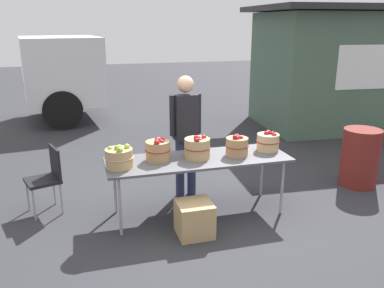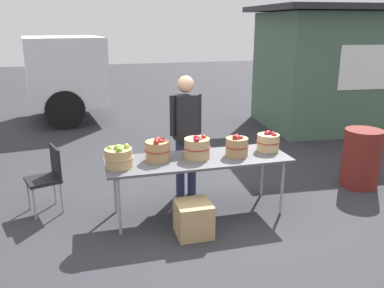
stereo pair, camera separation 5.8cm
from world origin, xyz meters
TOP-DOWN VIEW (x-y plane):
  - ground_plane at (0.00, 0.00)m, footprint 40.00×40.00m
  - market_table at (0.00, 0.00)m, footprint 2.30×0.76m
  - apple_basket_green_0 at (-0.99, -0.06)m, footprint 0.34×0.34m
  - apple_basket_red_0 at (-0.50, 0.07)m, footprint 0.32×0.32m
  - apple_basket_red_1 at (-0.01, 0.02)m, footprint 0.34×0.34m
  - apple_basket_red_2 at (0.50, -0.02)m, footprint 0.30×0.30m
  - apple_basket_red_3 at (0.98, 0.07)m, footprint 0.31×0.31m
  - vendor_adult at (-0.01, 0.59)m, footprint 0.45×0.25m
  - food_kiosk at (4.30, 3.69)m, footprint 3.69×3.13m
  - folding_chair at (-1.85, 0.59)m, footprint 0.50×0.50m
  - trash_barrel at (2.61, 0.24)m, footprint 0.55×0.55m
  - produce_crate at (-0.21, -0.52)m, footprint 0.40×0.40m

SIDE VIEW (x-z plane):
  - ground_plane at x=0.00m, z-range 0.00..0.00m
  - produce_crate at x=-0.21m, z-range 0.00..0.40m
  - trash_barrel at x=2.61m, z-range 0.00..0.88m
  - folding_chair at x=-1.85m, z-range 0.08..0.94m
  - market_table at x=0.00m, z-range 0.34..1.09m
  - apple_basket_red_3 at x=0.98m, z-range 0.74..1.00m
  - apple_basket_green_0 at x=-0.99m, z-range 0.73..1.01m
  - apple_basket_red_0 at x=-0.50m, z-range 0.73..1.03m
  - apple_basket_red_2 at x=0.50m, z-range 0.74..1.03m
  - apple_basket_red_1 at x=-0.01m, z-range 0.74..1.03m
  - vendor_adult at x=-0.01m, z-range 0.15..1.86m
  - food_kiosk at x=4.30m, z-range 0.01..2.75m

